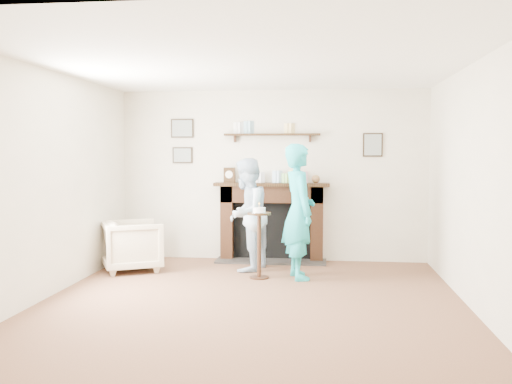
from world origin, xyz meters
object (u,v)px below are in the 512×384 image
man (247,270)px  woman (298,278)px  armchair (133,270)px  pedestal_table (259,232)px

man → woman: size_ratio=0.89×
armchair → woman: 2.25m
armchair → pedestal_table: bearing=-126.2°
man → pedestal_table: bearing=40.1°
armchair → woman: (2.25, -0.20, 0.00)m
armchair → man: size_ratio=0.49×
woman → man: bearing=43.6°
man → armchair: bearing=-68.9°
man → woman: woman is taller
man → pedestal_table: 0.78m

